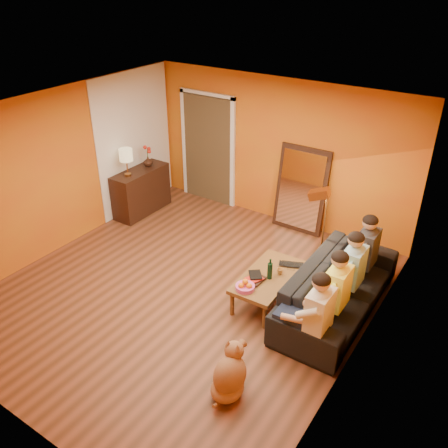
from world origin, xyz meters
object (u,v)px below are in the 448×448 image
Objects in this scene: mirror_frame at (301,190)px; person_far_right at (366,254)px; sofa at (338,289)px; wine_bottle at (270,269)px; laptop at (291,267)px; person_mid_right at (352,273)px; tumbler at (280,271)px; person_far_left at (319,318)px; sideboard at (141,191)px; coffee_table at (267,287)px; person_mid_left at (337,294)px; floor_lamp at (322,237)px; dog at (230,372)px; table_lamp at (127,162)px; vase at (148,162)px.

mirror_frame reaches higher than person_far_right.
sofa is 7.76× the size of wine_bottle.
sofa is at bearing -24.37° from laptop.
tumbler is at bearing -160.91° from person_mid_right.
tumbler is at bearing -71.75° from mirror_frame.
sofa is 1.97× the size of person_far_left.
person_far_left reaches higher than sideboard.
person_mid_left is at bearing -7.88° from coffee_table.
person_far_left is (0.65, -1.58, -0.11)m from floor_lamp.
dog is at bearing -105.02° from laptop.
dog is 1.71m from person_mid_left.
person_far_left is (1.03, -0.66, 0.40)m from coffee_table.
table_lamp is at bearing -177.08° from person_far_right.
dog is at bearing 168.23° from sofa.
coffee_table is at bearing 173.70° from person_mid_left.
table_lamp is 1.46× the size of laptop.
coffee_table is at bearing -17.67° from sideboard.
person_mid_right is at bearing -8.16° from sideboard.
person_far_left and person_mid_right have the same top height.
person_far_left is at bearing -24.34° from vase.
person_mid_left is (1.03, -0.11, 0.40)m from coffee_table.
sideboard is 3.59m from laptop.
mirror_frame reaches higher than floor_lamp.
person_mid_left is at bearing -18.08° from vase.
sofa is 2.08m from dog.
sofa is at bearing -9.73° from sideboard.
sideboard is at bearing 145.28° from laptop.
table_lamp is 4.62m from person_far_left.
coffee_table is at bearing -140.48° from laptop.
coffee_table is 0.85× the size of floor_lamp.
mirror_frame is 1.25× the size of person_mid_left.
person_mid_right is 0.55m from person_far_right.
laptop is at bearing -15.31° from vase.
dog is at bearing -78.91° from tumbler.
sofa is at bearing 24.35° from wine_bottle.
mirror_frame is 4.00m from dog.
mirror_frame is 3.13m from table_lamp.
person_mid_left is (4.37, -1.18, 0.18)m from sideboard.
sofa is 1.97× the size of coffee_table.
vase is at bearing 90.00° from table_lamp.
sideboard is 0.97× the size of person_mid_right.
table_lamp reaches higher than person_mid_right.
tumbler is at bearing -10.53° from table_lamp.
person_far_left is 1.16m from wine_bottle.
person_far_right is at bearing -4.28° from vase.
sideboard is 0.82× the size of floor_lamp.
person_far_left reaches higher than vase.
coffee_table is at bearing 147.26° from person_far_left.
person_far_right is (0.13, 0.65, 0.26)m from sofa.
floor_lamp is at bearing 101.99° from dog.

